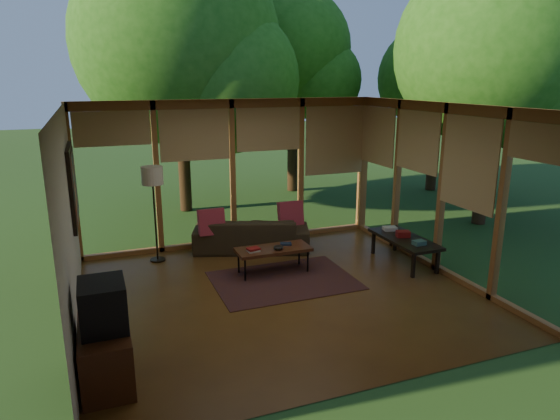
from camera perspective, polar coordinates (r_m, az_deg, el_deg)
name	(u,v)px	position (r m, az deg, el deg)	size (l,w,h in m)	color
floor	(281,293)	(7.43, 0.09, -9.50)	(5.50, 5.50, 0.00)	brown
ceiling	(281,106)	(6.78, 0.10, 11.77)	(5.50, 5.50, 0.00)	white
wall_left	(69,224)	(6.56, -22.96, -1.52)	(0.04, 5.00, 2.70)	silver
wall_front	(375,265)	(4.84, 10.79, -6.22)	(5.50, 0.04, 2.70)	silver
window_wall_back	(233,173)	(9.31, -5.43, 4.19)	(5.50, 0.12, 2.70)	#A26632
window_wall_right	(442,189)	(8.35, 18.03, 2.27)	(0.12, 5.00, 2.70)	#A26632
exterior_lawn	(413,169)	(17.98, 15.00, 4.55)	(40.00, 40.00, 0.00)	#274A1C
tree_nw	(178,42)	(11.84, -11.63, 18.31)	(4.58, 4.58, 6.12)	#392514
tree_ne	(292,48)	(13.82, 1.36, 17.98)	(3.10, 3.10, 5.38)	#392514
tree_se	(492,51)	(11.23, 23.05, 16.43)	(3.84, 3.84, 5.52)	#392514
tree_far	(433,79)	(14.32, 17.04, 14.13)	(2.89, 2.89, 4.49)	#392514
rug	(284,280)	(7.86, 0.44, -8.05)	(2.16, 1.53, 0.01)	brown
sofa	(252,234)	(9.15, -3.27, -2.72)	(2.08, 0.81, 0.61)	#34291A
pillow_left	(211,222)	(8.83, -7.85, -1.42)	(0.46, 0.15, 0.46)	maroon
pillow_right	(291,214)	(9.26, 1.22, -0.50)	(0.46, 0.15, 0.46)	maroon
ct_book_lower	(253,251)	(7.87, -3.06, -4.67)	(0.18, 0.14, 0.03)	beige
ct_book_upper	(253,249)	(7.86, -3.06, -4.45)	(0.19, 0.14, 0.03)	maroon
ct_book_side	(286,244)	(8.17, 0.67, -3.89)	(0.18, 0.13, 0.03)	#161F33
ct_bowl	(278,247)	(7.94, -0.19, -4.29)	(0.16, 0.16, 0.07)	black
media_cabinet	(106,354)	(5.67, -19.29, -15.31)	(0.50, 1.00, 0.60)	#502815
television	(103,305)	(5.42, -19.58, -10.23)	(0.45, 0.55, 0.50)	black
console_book_a	(419,243)	(8.37, 15.62, -3.62)	(0.19, 0.14, 0.07)	#365F58
console_book_b	(403,234)	(8.71, 13.89, -2.67)	(0.22, 0.16, 0.10)	maroon
console_book_c	(390,229)	(9.03, 12.45, -2.08)	(0.23, 0.17, 0.06)	beige
floor_lamp	(153,181)	(8.56, -14.36, 3.22)	(0.36, 0.36, 1.65)	black
coffee_table	(273,250)	(8.03, -0.78, -4.58)	(1.20, 0.50, 0.43)	#502815
side_console	(404,240)	(8.70, 14.03, -3.36)	(0.60, 1.40, 0.46)	black
wall_painting	(73,185)	(7.88, -22.59, 2.62)	(0.06, 1.35, 1.15)	black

